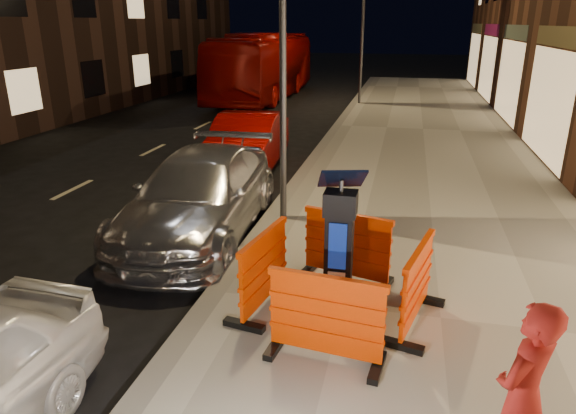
% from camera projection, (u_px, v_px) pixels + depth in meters
% --- Properties ---
extents(ground_plane, '(120.00, 120.00, 0.00)m').
position_uv_depth(ground_plane, '(216.00, 301.00, 7.12)').
color(ground_plane, black).
rests_on(ground_plane, ground).
extents(sidewalk, '(6.00, 60.00, 0.15)m').
position_uv_depth(sidewalk, '(440.00, 323.00, 6.47)').
color(sidewalk, gray).
rests_on(sidewalk, ground).
extents(kerb, '(0.30, 60.00, 0.15)m').
position_uv_depth(kerb, '(216.00, 296.00, 7.10)').
color(kerb, slate).
rests_on(kerb, ground).
extents(parking_kiosk, '(0.69, 0.69, 1.83)m').
position_uv_depth(parking_kiosk, '(339.00, 248.00, 6.21)').
color(parking_kiosk, black).
rests_on(parking_kiosk, sidewalk).
extents(barrier_front, '(1.37, 0.70, 1.02)m').
position_uv_depth(barrier_front, '(326.00, 319.00, 5.48)').
color(barrier_front, '#E23500').
rests_on(barrier_front, sidewalk).
extents(barrier_back, '(1.40, 0.86, 1.02)m').
position_uv_depth(barrier_back, '(347.00, 247.00, 7.22)').
color(barrier_back, '#E23500').
rests_on(barrier_back, sidewalk).
extents(barrier_kerbside, '(0.76, 1.38, 1.02)m').
position_uv_depth(barrier_kerbside, '(264.00, 270.00, 6.55)').
color(barrier_kerbside, '#E23500').
rests_on(barrier_kerbside, sidewalk).
extents(barrier_bldgside, '(0.84, 1.40, 1.02)m').
position_uv_depth(barrier_bldgside, '(417.00, 286.00, 6.15)').
color(barrier_bldgside, '#E23500').
rests_on(barrier_bldgside, sidewalk).
extents(car_silver, '(2.28, 5.06, 1.44)m').
position_uv_depth(car_silver, '(202.00, 232.00, 9.44)').
color(car_silver, silver).
rests_on(car_silver, ground).
extents(car_red, '(1.84, 4.48, 1.44)m').
position_uv_depth(car_red, '(247.00, 171.00, 13.36)').
color(car_red, '#850401').
rests_on(car_red, ground).
extents(bus_doubledecker, '(2.71, 11.31, 3.15)m').
position_uv_depth(bus_doubledecker, '(265.00, 98.00, 26.08)').
color(bus_doubledecker, '#960704').
rests_on(bus_doubledecker, ground).
extents(man, '(0.68, 0.71, 1.63)m').
position_uv_depth(man, '(523.00, 398.00, 3.89)').
color(man, maroon).
rests_on(man, sidewalk).
extents(street_lamp_mid, '(0.12, 0.12, 6.00)m').
position_uv_depth(street_lamp_mid, '(283.00, 53.00, 8.75)').
color(street_lamp_mid, '#3F3F44').
rests_on(street_lamp_mid, sidewalk).
extents(street_lamp_far, '(0.12, 0.12, 6.00)m').
position_uv_depth(street_lamp_far, '(362.00, 34.00, 22.50)').
color(street_lamp_far, '#3F3F44').
rests_on(street_lamp_far, sidewalk).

